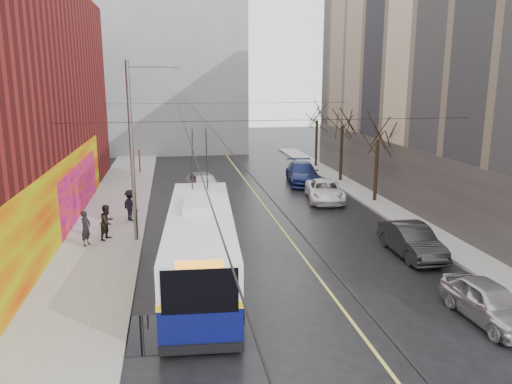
% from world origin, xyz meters
% --- Properties ---
extents(ground, '(140.00, 140.00, 0.00)m').
position_xyz_m(ground, '(0.00, 0.00, 0.00)').
color(ground, black).
rests_on(ground, ground).
extents(sidewalk_left, '(4.00, 60.00, 0.15)m').
position_xyz_m(sidewalk_left, '(-8.00, 12.00, 0.07)').
color(sidewalk_left, gray).
rests_on(sidewalk_left, ground).
extents(sidewalk_right, '(2.00, 60.00, 0.15)m').
position_xyz_m(sidewalk_right, '(9.00, 12.00, 0.07)').
color(sidewalk_right, gray).
rests_on(sidewalk_right, ground).
extents(lane_line, '(0.12, 50.00, 0.01)m').
position_xyz_m(lane_line, '(1.50, 14.00, 0.00)').
color(lane_line, '#BFB74C').
rests_on(lane_line, ground).
extents(building_far, '(20.50, 12.10, 18.00)m').
position_xyz_m(building_far, '(-6.00, 44.99, 9.02)').
color(building_far, gray).
rests_on(building_far, ground).
extents(streetlight_pole, '(2.65, 0.60, 9.00)m').
position_xyz_m(streetlight_pole, '(-6.14, 10.00, 4.85)').
color(streetlight_pole, slate).
rests_on(streetlight_pole, ground).
extents(catenary_wires, '(18.00, 60.00, 0.22)m').
position_xyz_m(catenary_wires, '(-2.54, 14.77, 6.25)').
color(catenary_wires, black).
extents(tree_near, '(3.20, 3.20, 6.40)m').
position_xyz_m(tree_near, '(9.00, 16.00, 4.98)').
color(tree_near, black).
rests_on(tree_near, ground).
extents(tree_mid, '(3.20, 3.20, 6.68)m').
position_xyz_m(tree_mid, '(9.00, 23.00, 5.25)').
color(tree_mid, black).
rests_on(tree_mid, ground).
extents(tree_far, '(3.20, 3.20, 6.57)m').
position_xyz_m(tree_far, '(9.00, 30.00, 5.14)').
color(tree_far, black).
rests_on(tree_far, ground).
extents(puddle, '(2.12, 2.71, 0.01)m').
position_xyz_m(puddle, '(-5.05, 0.35, 0.00)').
color(puddle, black).
rests_on(puddle, ground).
extents(pigeons_flying, '(3.93, 3.17, 1.88)m').
position_xyz_m(pigeons_flying, '(-3.17, 9.99, 6.84)').
color(pigeons_flying, slate).
extents(trolleybus, '(3.37, 12.10, 5.67)m').
position_xyz_m(trolleybus, '(-3.35, 4.43, 1.58)').
color(trolleybus, '#090D47').
rests_on(trolleybus, ground).
extents(parked_car_a, '(1.78, 4.10, 1.38)m').
position_xyz_m(parked_car_a, '(6.11, -0.67, 0.69)').
color(parked_car_a, '#AEAEB3').
rests_on(parked_car_a, ground).
extents(parked_car_b, '(1.59, 4.52, 1.49)m').
position_xyz_m(parked_car_b, '(6.55, 5.86, 0.74)').
color(parked_car_b, '#232325').
rests_on(parked_car_b, ground).
extents(parked_car_c, '(3.14, 5.35, 1.40)m').
position_xyz_m(parked_car_c, '(5.80, 16.97, 0.70)').
color(parked_car_c, white).
rests_on(parked_car_c, ground).
extents(parked_car_d, '(3.07, 6.01, 1.67)m').
position_xyz_m(parked_car_d, '(5.80, 22.86, 0.83)').
color(parked_car_d, navy).
rests_on(parked_car_d, ground).
extents(following_car, '(2.69, 5.14, 1.67)m').
position_xyz_m(following_car, '(-2.21, 19.94, 0.83)').
color(following_car, '#B9BABF').
rests_on(following_car, ground).
extents(pedestrian_a, '(0.64, 0.75, 1.74)m').
position_xyz_m(pedestrian_a, '(-8.64, 9.48, 1.02)').
color(pedestrian_a, black).
rests_on(pedestrian_a, sidewalk_left).
extents(pedestrian_b, '(1.03, 1.10, 1.80)m').
position_xyz_m(pedestrian_b, '(-7.72, 10.31, 1.05)').
color(pedestrian_b, black).
rests_on(pedestrian_b, sidewalk_left).
extents(pedestrian_c, '(1.26, 1.32, 1.80)m').
position_xyz_m(pedestrian_c, '(-6.82, 13.69, 1.05)').
color(pedestrian_c, black).
rests_on(pedestrian_c, sidewalk_left).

